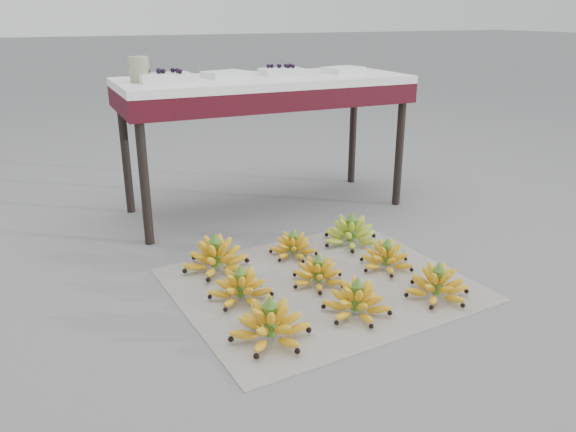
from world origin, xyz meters
name	(u,v)px	position (x,y,z in m)	size (l,w,h in m)	color
ground	(335,273)	(0.00, 0.00, 0.00)	(60.00, 60.00, 0.00)	slate
newspaper_mat	(321,284)	(-0.12, -0.08, 0.00)	(1.25, 1.05, 0.01)	white
bunch_front_left	(270,325)	(-0.50, -0.40, 0.07)	(0.38, 0.38, 0.18)	yellow
bunch_front_center	(357,301)	(-0.11, -0.37, 0.06)	(0.28, 0.28, 0.17)	yellow
bunch_front_right	(437,285)	(0.27, -0.40, 0.06)	(0.35, 0.35, 0.17)	yellow
bunch_mid_left	(241,288)	(-0.49, -0.07, 0.06)	(0.33, 0.33, 0.16)	yellow
bunch_mid_center	(318,274)	(-0.13, -0.07, 0.06)	(0.31, 0.31, 0.15)	yellow
bunch_mid_right	(387,258)	(0.24, -0.06, 0.06)	(0.27, 0.27, 0.16)	yellow
bunch_back_left	(216,257)	(-0.50, 0.26, 0.07)	(0.40, 0.40, 0.19)	yellow
bunch_back_center	(293,247)	(-0.10, 0.26, 0.05)	(0.24, 0.24, 0.14)	yellow
bunch_back_right	(351,233)	(0.24, 0.26, 0.07)	(0.38, 0.38, 0.18)	olive
vendor_table	(264,93)	(0.06, 1.01, 0.71)	(1.67, 0.67, 0.80)	black
tray_far_left	(165,77)	(-0.52, 0.97, 0.83)	(0.28, 0.20, 0.07)	silver
tray_left	(225,75)	(-0.16, 1.03, 0.82)	(0.27, 0.22, 0.04)	silver
tray_right	(282,72)	(0.19, 1.03, 0.83)	(0.25, 0.19, 0.06)	silver
tray_far_right	(343,70)	(0.58, 1.00, 0.82)	(0.26, 0.21, 0.04)	silver
glass_jar	(139,69)	(-0.64, 1.02, 0.87)	(0.11, 0.11, 0.13)	#E4F2C0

